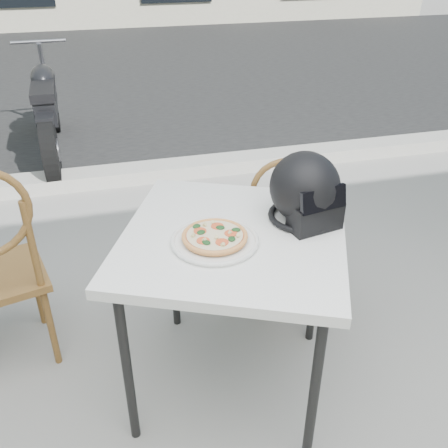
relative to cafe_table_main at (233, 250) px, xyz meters
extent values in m
cube|color=black|center=(-0.11, 6.40, -0.76)|extent=(30.00, 8.00, 0.00)
cube|color=#9D9B93|center=(-0.11, 2.40, -0.70)|extent=(30.00, 0.25, 0.12)
cube|color=white|center=(0.00, 0.00, 0.05)|extent=(1.17, 1.17, 0.04)
cylinder|color=black|center=(-0.48, -0.18, -0.37)|extent=(0.05, 0.05, 0.79)
cylinder|color=black|center=(0.18, -0.48, -0.37)|extent=(0.05, 0.05, 0.79)
cylinder|color=black|center=(-0.18, 0.48, -0.37)|extent=(0.05, 0.05, 0.79)
cylinder|color=black|center=(0.48, 0.18, -0.37)|extent=(0.05, 0.05, 0.79)
cylinder|color=silver|center=(-0.09, -0.05, 0.08)|extent=(0.36, 0.36, 0.01)
torus|color=silver|center=(-0.09, -0.05, 0.09)|extent=(0.38, 0.38, 0.02)
cylinder|color=#E49953|center=(-0.09, -0.05, 0.10)|extent=(0.32, 0.32, 0.01)
torus|color=#E49953|center=(-0.09, -0.05, 0.11)|extent=(0.33, 0.33, 0.02)
cylinder|color=red|center=(-0.09, -0.05, 0.11)|extent=(0.28, 0.28, 0.00)
cylinder|color=beige|center=(-0.09, -0.05, 0.11)|extent=(0.28, 0.28, 0.00)
cylinder|color=#D54C25|center=(-0.03, -0.06, 0.12)|extent=(0.06, 0.06, 0.00)
cylinder|color=#D54C25|center=(-0.06, 0.01, 0.12)|extent=(0.06, 0.06, 0.00)
cylinder|color=#D54C25|center=(-0.14, -0.01, 0.12)|extent=(0.06, 0.06, 0.00)
cylinder|color=#D54C25|center=(-0.14, -0.08, 0.12)|extent=(0.06, 0.06, 0.00)
cylinder|color=#D54C25|center=(-0.08, -0.11, 0.12)|extent=(0.06, 0.06, 0.00)
ellipsoid|color=#163D19|center=(-0.06, -0.01, 0.12)|extent=(0.04, 0.04, 0.01)
ellipsoid|color=#163D19|center=(-0.14, -0.02, 0.12)|extent=(0.05, 0.04, 0.01)
ellipsoid|color=#163D19|center=(-0.03, -0.10, 0.12)|extent=(0.04, 0.04, 0.01)
ellipsoid|color=#163D19|center=(-0.13, -0.10, 0.12)|extent=(0.04, 0.05, 0.01)
ellipsoid|color=#163D19|center=(0.00, -0.04, 0.12)|extent=(0.04, 0.03, 0.01)
ellipsoid|color=#163D19|center=(-0.14, 0.03, 0.12)|extent=(0.05, 0.04, 0.01)
cylinder|color=#D3C381|center=(-0.09, -0.08, 0.12)|extent=(0.02, 0.02, 0.02)
cylinder|color=#D3C381|center=(-0.11, 0.03, 0.12)|extent=(0.02, 0.02, 0.02)
cylinder|color=#D3C381|center=(-0.03, -0.06, 0.12)|extent=(0.02, 0.02, 0.02)
cylinder|color=#D3C381|center=(-0.07, 0.04, 0.12)|extent=(0.02, 0.02, 0.02)
cylinder|color=#D3C381|center=(-0.08, -0.13, 0.12)|extent=(0.02, 0.02, 0.02)
cylinder|color=#D3C381|center=(-0.17, -0.04, 0.12)|extent=(0.02, 0.02, 0.02)
cylinder|color=#D3C381|center=(-0.01, -0.08, 0.12)|extent=(0.02, 0.02, 0.02)
cylinder|color=#D3C381|center=(-0.14, -0.08, 0.12)|extent=(0.02, 0.02, 0.02)
ellipsoid|color=black|center=(0.31, 0.04, 0.22)|extent=(0.34, 0.35, 0.29)
cube|color=black|center=(0.33, -0.04, 0.13)|extent=(0.23, 0.14, 0.12)
torus|color=black|center=(0.31, 0.04, 0.09)|extent=(0.34, 0.34, 0.03)
cube|color=black|center=(0.34, -0.08, 0.23)|extent=(0.20, 0.08, 0.09)
cube|color=brown|center=(0.43, 0.52, -0.34)|extent=(0.47, 0.47, 0.03)
cylinder|color=brown|center=(0.62, 0.61, -0.56)|extent=(0.04, 0.04, 0.41)
cylinder|color=brown|center=(0.33, 0.71, -0.56)|extent=(0.04, 0.04, 0.41)
cylinder|color=brown|center=(0.52, 0.33, -0.56)|extent=(0.04, 0.04, 0.41)
cylinder|color=brown|center=(0.24, 0.43, -0.56)|extent=(0.04, 0.04, 0.41)
cylinder|color=brown|center=(0.52, 0.32, -0.15)|extent=(0.04, 0.04, 0.39)
cylinder|color=brown|center=(0.23, 0.42, -0.15)|extent=(0.04, 0.04, 0.39)
torus|color=brown|center=(0.37, 0.37, 0.03)|extent=(0.36, 0.15, 0.37)
cylinder|color=brown|center=(-0.90, 0.67, -0.53)|extent=(0.04, 0.04, 0.47)
cylinder|color=brown|center=(-0.82, 0.34, -0.53)|extent=(0.04, 0.04, 0.47)
cylinder|color=brown|center=(-0.81, 0.33, -0.06)|extent=(0.04, 0.04, 0.45)
cylinder|color=black|center=(-0.93, 3.89, -0.47)|extent=(0.14, 0.59, 0.59)
cylinder|color=gray|center=(-0.93, 3.89, -0.47)|extent=(0.14, 0.20, 0.20)
cylinder|color=black|center=(-0.88, 2.51, -0.47)|extent=(0.14, 0.59, 0.59)
cylinder|color=gray|center=(-0.88, 2.51, -0.47)|extent=(0.14, 0.20, 0.20)
cube|color=black|center=(-0.91, 3.20, -0.22)|extent=(0.21, 1.04, 0.22)
ellipsoid|color=black|center=(-0.91, 3.35, -0.05)|extent=(0.23, 0.42, 0.22)
cube|color=black|center=(-0.90, 2.91, -0.07)|extent=(0.21, 0.50, 0.08)
cylinder|color=gray|center=(-0.93, 3.81, -0.15)|extent=(0.05, 0.32, 0.70)
cylinder|color=gray|center=(-0.92, 3.69, 0.20)|extent=(0.51, 0.05, 0.03)
cube|color=black|center=(-0.88, 2.53, -0.19)|extent=(0.15, 0.22, 0.05)
camera|label=1|loc=(-0.47, -1.63, 1.12)|focal=40.00mm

